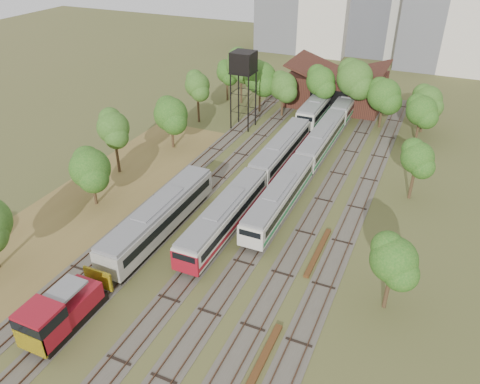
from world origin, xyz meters
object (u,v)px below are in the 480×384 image
at_px(railcar_red_set, 256,180).
at_px(shunter_locomotive, 58,315).
at_px(railcar_green_set, 322,140).
at_px(water_tower, 243,64).

xyz_separation_m(railcar_red_set, shunter_locomotive, (-6.00, -26.83, 0.02)).
bearing_deg(railcar_green_set, water_tower, 164.96).
bearing_deg(shunter_locomotive, railcar_red_set, 77.39).
bearing_deg(railcar_green_set, railcar_red_set, -105.26).
distance_m(railcar_red_set, water_tower, 22.38).
bearing_deg(railcar_green_set, shunter_locomotive, -103.55).
xyz_separation_m(railcar_green_set, shunter_locomotive, (-10.00, -41.49, 0.06)).
distance_m(shunter_locomotive, water_tower, 46.09).
distance_m(railcar_red_set, shunter_locomotive, 27.49).
height_order(railcar_green_set, water_tower, water_tower).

